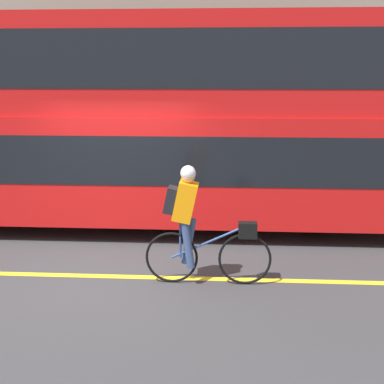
% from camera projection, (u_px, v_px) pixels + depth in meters
% --- Properties ---
extents(ground_plane, '(80.00, 80.00, 0.00)m').
position_uv_depth(ground_plane, '(101.00, 275.00, 7.90)').
color(ground_plane, '#38383A').
extents(road_center_line, '(50.00, 0.14, 0.01)m').
position_uv_depth(road_center_line, '(101.00, 276.00, 7.87)').
color(road_center_line, yellow).
rests_on(road_center_line, ground_plane).
extents(sidewalk_curb, '(60.00, 1.99, 0.13)m').
position_uv_depth(sidewalk_curb, '(153.00, 189.00, 13.34)').
color(sidewalk_curb, '#A8A399').
rests_on(sidewalk_curb, ground_plane).
extents(building_facade, '(60.00, 0.30, 6.03)m').
position_uv_depth(building_facade, '(157.00, 68.00, 13.80)').
color(building_facade, gray).
rests_on(building_facade, ground_plane).
extents(bus, '(9.51, 2.59, 3.92)m').
position_uv_depth(bus, '(167.00, 114.00, 10.02)').
color(bus, black).
rests_on(bus, ground_plane).
extents(cyclist_on_bike, '(1.78, 0.32, 1.70)m').
position_uv_depth(cyclist_on_bike, '(195.00, 222.00, 7.42)').
color(cyclist_on_bike, black).
rests_on(cyclist_on_bike, ground_plane).
extents(trash_bin, '(0.46, 0.46, 0.87)m').
position_uv_depth(trash_bin, '(74.00, 169.00, 13.26)').
color(trash_bin, '#515156').
rests_on(trash_bin, sidewalk_curb).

